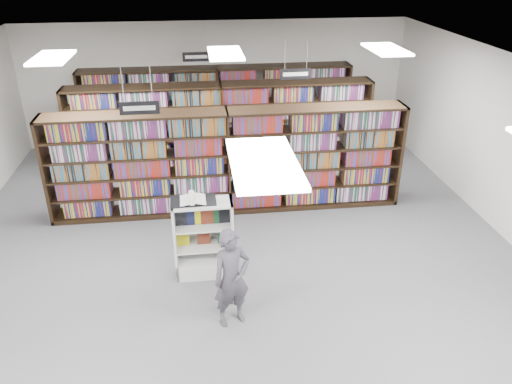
{
  "coord_description": "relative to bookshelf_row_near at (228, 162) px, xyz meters",
  "views": [
    {
      "loc": [
        -0.58,
        -7.1,
        4.94
      ],
      "look_at": [
        0.37,
        0.5,
        1.1
      ],
      "focal_mm": 35.0,
      "sensor_mm": 36.0,
      "label": 1
    }
  ],
  "objects": [
    {
      "name": "floor",
      "position": [
        0.0,
        -2.0,
        -1.05
      ],
      "size": [
        12.0,
        12.0,
        0.0
      ],
      "primitive_type": "plane",
      "color": "#48474C",
      "rests_on": "ground"
    },
    {
      "name": "ceiling",
      "position": [
        0.0,
        -2.0,
        2.15
      ],
      "size": [
        10.0,
        12.0,
        0.1
      ],
      "primitive_type": "cube",
      "color": "silver",
      "rests_on": "wall_back"
    },
    {
      "name": "wall_back",
      "position": [
        0.0,
        4.0,
        0.55
      ],
      "size": [
        10.0,
        0.1,
        3.2
      ],
      "primitive_type": "cube",
      "color": "silver",
      "rests_on": "ground"
    },
    {
      "name": "bookshelf_row_near",
      "position": [
        0.0,
        0.0,
        0.0
      ],
      "size": [
        7.0,
        0.6,
        2.1
      ],
      "color": "black",
      "rests_on": "floor"
    },
    {
      "name": "bookshelf_row_mid",
      "position": [
        0.0,
        2.0,
        0.0
      ],
      "size": [
        7.0,
        0.6,
        2.1
      ],
      "color": "black",
      "rests_on": "floor"
    },
    {
      "name": "bookshelf_row_far",
      "position": [
        0.0,
        3.7,
        0.0
      ],
      "size": [
        7.0,
        0.6,
        2.1
      ],
      "color": "black",
      "rests_on": "floor"
    },
    {
      "name": "aisle_sign_left",
      "position": [
        -1.5,
        -1.0,
        1.48
      ],
      "size": [
        0.65,
        0.02,
        0.8
      ],
      "color": "#B2B2B7",
      "rests_on": "ceiling"
    },
    {
      "name": "aisle_sign_right",
      "position": [
        1.5,
        1.0,
        1.48
      ],
      "size": [
        0.65,
        0.02,
        0.8
      ],
      "color": "#B2B2B7",
      "rests_on": "ceiling"
    },
    {
      "name": "aisle_sign_center",
      "position": [
        -0.5,
        3.0,
        1.48
      ],
      "size": [
        0.65,
        0.02,
        0.8
      ],
      "color": "#B2B2B7",
      "rests_on": "ceiling"
    },
    {
      "name": "troffer_front_center",
      "position": [
        0.0,
        -5.0,
        2.11
      ],
      "size": [
        0.6,
        1.2,
        0.04
      ],
      "primitive_type": "cube",
      "color": "white",
      "rests_on": "ceiling"
    },
    {
      "name": "troffer_back_left",
      "position": [
        -3.0,
        0.0,
        2.11
      ],
      "size": [
        0.6,
        1.2,
        0.04
      ],
      "primitive_type": "cube",
      "color": "white",
      "rests_on": "ceiling"
    },
    {
      "name": "troffer_back_center",
      "position": [
        0.0,
        0.0,
        2.11
      ],
      "size": [
        0.6,
        1.2,
        0.04
      ],
      "primitive_type": "cube",
      "color": "white",
      "rests_on": "ceiling"
    },
    {
      "name": "troffer_back_right",
      "position": [
        3.0,
        0.0,
        2.11
      ],
      "size": [
        0.6,
        1.2,
        0.04
      ],
      "primitive_type": "cube",
      "color": "white",
      "rests_on": "ceiling"
    },
    {
      "name": "endcap_display",
      "position": [
        -0.57,
        -2.15,
        -0.59
      ],
      "size": [
        0.95,
        0.48,
        1.33
      ],
      "rotation": [
        0.0,
        0.0,
        0.01
      ],
      "color": "silver",
      "rests_on": "floor"
    },
    {
      "name": "open_book",
      "position": [
        -0.71,
        -2.14,
        0.31
      ],
      "size": [
        0.72,
        0.42,
        0.13
      ],
      "rotation": [
        0.0,
        0.0,
        0.02
      ],
      "color": "black",
      "rests_on": "endcap_display"
    },
    {
      "name": "shopper",
      "position": [
        -0.22,
        -3.44,
        -0.3
      ],
      "size": [
        0.64,
        0.53,
        1.51
      ],
      "primitive_type": "imported",
      "rotation": [
        0.0,
        0.0,
        0.35
      ],
      "color": "#47424C",
      "rests_on": "floor"
    }
  ]
}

